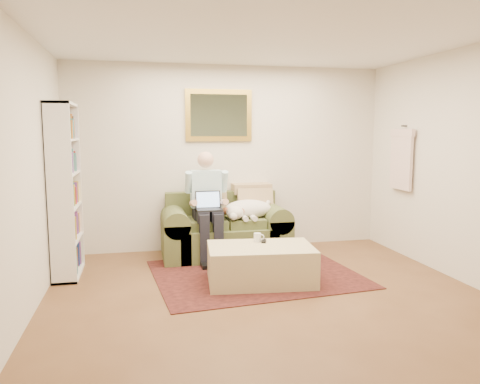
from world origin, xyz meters
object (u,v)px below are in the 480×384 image
object	(u,v)px
sofa	(225,235)
coffee_mug	(257,237)
bookshelf	(65,191)
seated_man	(208,207)
sleeping_dog	(248,209)
ottoman	(261,264)
laptop	(209,205)

from	to	relation	value
sofa	coffee_mug	xyz separation A→B (m)	(0.19, -1.01, 0.18)
coffee_mug	bookshelf	distance (m)	2.29
seated_man	sleeping_dog	bearing A→B (deg)	7.13
bookshelf	coffee_mug	bearing A→B (deg)	-14.93
sofa	ottoman	distance (m)	1.24
seated_man	ottoman	bearing A→B (deg)	-68.28
sofa	bookshelf	bearing A→B (deg)	-167.33
sofa	laptop	world-z (taller)	laptop
sofa	coffee_mug	size ratio (longest dim) A/B	16.81
laptop	bookshelf	distance (m)	1.74
sofa	coffee_mug	world-z (taller)	sofa
seated_man	ottoman	world-z (taller)	seated_man
sleeping_dog	bookshelf	world-z (taller)	bookshelf
laptop	ottoman	size ratio (longest dim) A/B	0.28
coffee_mug	ottoman	bearing A→B (deg)	-94.36
seated_man	sleeping_dog	size ratio (longest dim) A/B	2.04
ottoman	bookshelf	world-z (taller)	bookshelf
sleeping_dog	bookshelf	xyz separation A→B (m)	(-2.26, -0.36, 0.36)
laptop	ottoman	xyz separation A→B (m)	(0.43, -1.01, -0.53)
coffee_mug	seated_man	bearing A→B (deg)	117.24
seated_man	bookshelf	size ratio (longest dim) A/B	0.71
ottoman	laptop	bearing A→B (deg)	112.99
bookshelf	sofa	bearing A→B (deg)	12.67
sofa	sleeping_dog	bearing A→B (deg)	-15.74
seated_man	laptop	world-z (taller)	seated_man
ottoman	bookshelf	size ratio (longest dim) A/B	0.58
seated_man	sleeping_dog	xyz separation A→B (m)	(0.55, 0.07, -0.06)
ottoman	bookshelf	distance (m)	2.41
sleeping_dog	coffee_mug	size ratio (longest dim) A/B	6.92
coffee_mug	bookshelf	size ratio (longest dim) A/B	0.05
sleeping_dog	ottoman	bearing A→B (deg)	-96.38
sleeping_dog	ottoman	xyz separation A→B (m)	(-0.13, -1.14, -0.43)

